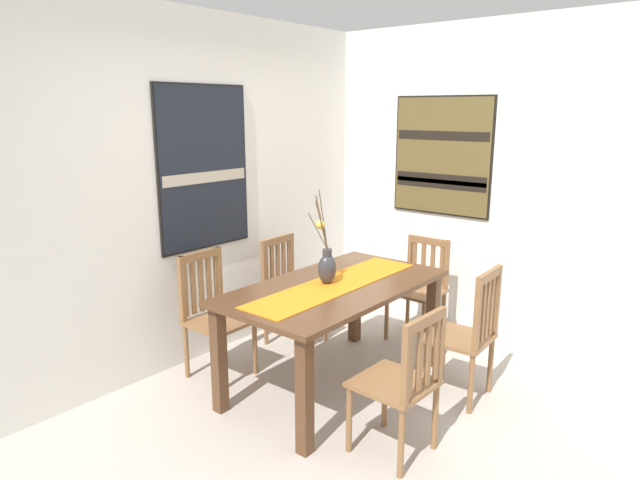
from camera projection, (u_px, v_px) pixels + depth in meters
The scene contains 13 objects.
ground_plane at pixel (398, 427), 3.57m from camera, with size 6.40×6.40×0.03m, color #B2A89E.
wall_back at pixel (202, 190), 4.40m from camera, with size 6.40×0.12×2.70m, color silver.
wall_side at pixel (521, 185), 4.65m from camera, with size 0.12×6.40×2.70m, color silver.
dining_table at pixel (335, 301), 3.93m from camera, with size 1.68×0.90×0.77m.
table_runner at pixel (335, 284), 3.90m from camera, with size 1.54×0.36×0.01m, color orange.
centerpiece_vase at pixel (327, 264), 3.89m from camera, with size 0.17×0.19×0.66m.
chair_0 at pixel (290, 288), 4.76m from camera, with size 0.44×0.44×0.91m.
chair_1 at pixel (468, 332), 3.80m from camera, with size 0.44×0.44×0.94m.
chair_2 at pixel (402, 381), 3.16m from camera, with size 0.44×0.44×0.89m.
chair_3 at pixel (213, 313), 4.16m from camera, with size 0.43×0.43×0.94m.
chair_4 at pixel (420, 286), 4.86m from camera, with size 0.42×0.42×0.87m.
painting_on_back_wall at pixel (204, 168), 4.31m from camera, with size 0.86×0.05×1.26m.
painting_on_side_wall at pixel (442, 156), 4.99m from camera, with size 0.05×0.95×1.05m.
Camera 1 is at (-2.79, -1.64, 1.97)m, focal length 31.30 mm.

